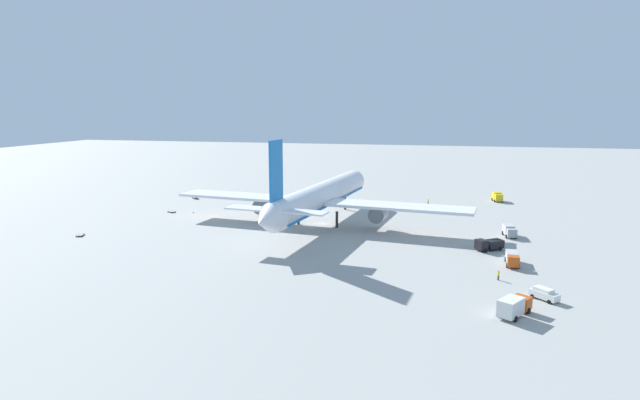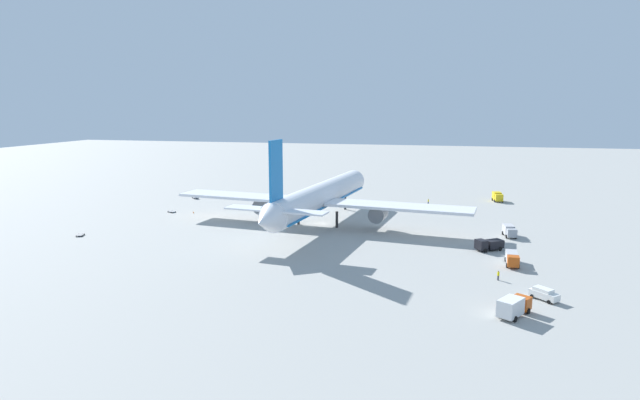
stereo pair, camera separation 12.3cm
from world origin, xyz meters
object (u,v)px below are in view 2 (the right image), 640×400
object	(u,v)px
baggage_cart_0	(172,212)
baggage_cart_2	(195,197)
service_truck_1	(497,196)
service_van	(544,294)
baggage_cart_1	(80,235)
ground_worker_1	(498,275)
service_truck_2	(512,258)
ground_worker_2	(428,201)
airliner	(320,197)
traffic_cone_0	(264,194)
ground_worker_0	(463,212)
service_truck_3	(509,231)
traffic_cone_1	(193,212)
service_truck_4	(514,306)
service_truck_0	(489,244)

from	to	relation	value
baggage_cart_0	baggage_cart_2	bearing A→B (deg)	10.15
service_truck_1	service_van	xyz separation A→B (m)	(-93.17, 0.75, -0.61)
baggage_cart_1	ground_worker_1	world-z (taller)	ground_worker_1
service_truck_2	service_van	distance (m)	19.33
baggage_cart_2	ground_worker_2	xyz separation A→B (m)	(8.23, -78.35, 0.19)
airliner	traffic_cone_0	bearing A→B (deg)	36.07
ground_worker_0	ground_worker_2	world-z (taller)	ground_worker_0
ground_worker_1	service_truck_1	bearing A→B (deg)	-4.80
service_truck_3	traffic_cone_1	bearing A→B (deg)	84.85
service_truck_1	service_truck_2	xyz separation A→B (m)	(-74.05, 3.55, -0.26)
ground_worker_0	service_truck_2	bearing A→B (deg)	-170.37
service_truck_4	service_truck_1	bearing A→B (deg)	-3.62
ground_worker_1	traffic_cone_1	size ratio (longest dim) A/B	3.23
service_truck_3	ground_worker_0	xyz separation A→B (m)	(24.63, 10.37, -0.59)
ground_worker_0	ground_worker_1	xyz separation A→B (m)	(-59.51, -4.77, 0.03)
airliner	baggage_cart_2	bearing A→B (deg)	60.32
service_truck_1	service_van	size ratio (longest dim) A/B	1.16
airliner	baggage_cart_2	xyz separation A→B (m)	(29.12, 51.10, -6.79)
airliner	service_truck_2	distance (m)	53.25
baggage_cart_0	traffic_cone_0	distance (m)	40.03
traffic_cone_1	traffic_cone_0	bearing A→B (deg)	-14.58
baggage_cart_1	service_truck_2	bearing A→B (deg)	-90.15
service_truck_0	traffic_cone_0	distance (m)	93.37
traffic_cone_1	baggage_cart_0	bearing A→B (deg)	94.53
service_truck_2	traffic_cone_0	size ratio (longest dim) A/B	12.60
service_truck_3	baggage_cart_2	bearing A→B (deg)	72.65
baggage_cart_0	traffic_cone_1	size ratio (longest dim) A/B	5.24
service_truck_1	ground_worker_2	xyz separation A→B (m)	(-10.49, 22.25, -0.79)
airliner	ground_worker_2	size ratio (longest dim) A/B	48.01
service_truck_0	baggage_cart_1	world-z (taller)	service_truck_0
service_truck_2	ground_worker_1	size ratio (longest dim) A/B	3.90
service_truck_4	ground_worker_0	bearing A→B (deg)	4.07
service_truck_0	service_van	size ratio (longest dim) A/B	1.40
service_truck_0	ground_worker_0	world-z (taller)	service_truck_0
service_truck_2	traffic_cone_0	xyz separation A→B (m)	(68.39, 76.67, -1.11)
service_truck_3	ground_worker_2	size ratio (longest dim) A/B	3.63
service_truck_4	baggage_cart_2	xyz separation A→B (m)	(82.81, 94.18, -0.95)
ground_worker_0	ground_worker_1	distance (m)	59.70
service_truck_2	baggage_cart_0	bearing A→B (deg)	71.11
service_truck_2	service_truck_0	bearing A→B (deg)	20.01
service_truck_0	airliner	bearing A→B (deg)	69.18
service_truck_0	traffic_cone_0	size ratio (longest dim) A/B	11.92
service_truck_0	service_truck_2	size ratio (longest dim) A/B	0.95
baggage_cart_1	traffic_cone_0	xyz separation A→B (m)	(68.12, -23.29, 0.01)
airliner	ground_worker_2	xyz separation A→B (m)	(37.35, -27.25, -6.61)
service_truck_3	service_truck_4	xyz separation A→B (m)	(-51.84, 4.93, 0.15)
airliner	service_truck_0	world-z (taller)	airliner
service_truck_0	baggage_cart_2	size ratio (longest dim) A/B	2.22
airliner	service_truck_3	bearing A→B (deg)	-92.20
baggage_cart_0	baggage_cart_2	size ratio (longest dim) A/B	0.98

